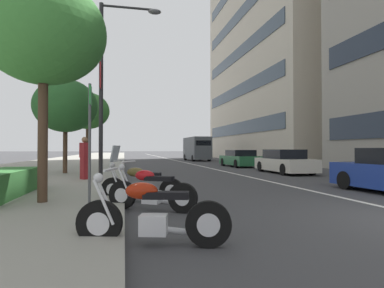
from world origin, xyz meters
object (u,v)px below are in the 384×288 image
Objects in this scene: street_lamp_with_banners at (111,71)px; street_tree_by_lamp_post at (88,111)px; motorcycle_under_tarp at (151,192)px; street_tree_mid_sidewalk at (65,106)px; car_far_down_avenue at (284,162)px; parking_sign_by_curb at (90,133)px; motorcycle_mid_row at (152,217)px; car_mid_block_traffic at (240,159)px; delivery_van_ahead at (197,148)px; street_tree_near_plaza_corner at (44,33)px; pedestrian_on_plaza at (85,158)px; motorcycle_far_end_row at (140,185)px.

street_tree_by_lamp_post is at bearing 11.94° from street_lamp_with_banners.
street_tree_mid_sidewalk is at bearing -41.20° from motorcycle_under_tarp.
parking_sign_by_curb is (-9.79, 9.66, 1.09)m from car_far_down_avenue.
street_lamp_with_banners is (10.05, 0.97, 4.39)m from motorcycle_mid_row.
delivery_van_ahead is at bearing 0.52° from car_mid_block_traffic.
street_tree_near_plaza_corner is (0.80, 2.42, 3.66)m from motorcycle_under_tarp.
street_lamp_with_banners reaches higher than car_far_down_avenue.
motorcycle_under_tarp is at bearing 74.99° from pedestrian_on_plaza.
street_tree_mid_sidewalk is 6.64m from street_tree_by_lamp_post.
street_tree_near_plaza_corner is at bearing 34.24° from motorcycle_far_end_row.
pedestrian_on_plaza is at bearing 132.79° from car_mid_block_traffic.
street_tree_near_plaza_corner reaches higher than motorcycle_under_tarp.
motorcycle_far_end_row is at bearing -75.78° from motorcycle_mid_row.
car_far_down_avenue is 11.02m from pedestrian_on_plaza.
delivery_van_ahead is 3.50× the size of pedestrian_on_plaza.
motorcycle_far_end_row reaches higher than car_far_down_avenue.
car_mid_block_traffic is 0.77× the size of delivery_van_ahead.
car_mid_block_traffic is at bearing -61.36° from street_tree_mid_sidewalk.
delivery_van_ahead is 2.30× the size of parking_sign_by_curb.
street_tree_near_plaza_corner reaches higher than street_tree_mid_sidewalk.
motorcycle_far_end_row is at bearing 136.04° from car_far_down_avenue.
street_tree_mid_sidewalk is (2.77, 2.36, -1.24)m from street_lamp_with_banners.
motorcycle_mid_row is at bearing 115.47° from motorcycle_under_tarp.
car_far_down_avenue reaches higher than motorcycle_under_tarp.
street_tree_mid_sidewalk is at bearing 117.17° from car_mid_block_traffic.
motorcycle_mid_row is 3.93m from motorcycle_far_end_row.
delivery_van_ahead is (13.20, 0.46, 0.85)m from car_mid_block_traffic.
car_mid_block_traffic is at bearing -179.41° from delivery_van_ahead.
street_tree_by_lamp_post is (19.43, 2.95, 3.66)m from motorcycle_mid_row.
street_lamp_with_banners reaches higher than delivery_van_ahead.
street_tree_near_plaza_corner is 6.46m from pedestrian_on_plaza.
parking_sign_by_curb is (2.57, 1.10, 1.30)m from motorcycle_mid_row.
car_far_down_avenue reaches higher than car_mid_block_traffic.
street_tree_mid_sidewalk is (8.89, 3.35, 3.14)m from motorcycle_far_end_row.
motorcycle_mid_row is 3.08m from parking_sign_by_curb.
street_tree_by_lamp_post reaches higher than car_mid_block_traffic.
street_tree_mid_sidewalk is (-6.43, 11.77, 2.96)m from car_mid_block_traffic.
pedestrian_on_plaza is at bearing -159.73° from street_tree_mid_sidewalk.
motorcycle_far_end_row is at bearing -159.35° from street_tree_mid_sidewalk.
street_lamp_with_banners is (7.43, 1.17, 4.39)m from motorcycle_under_tarp.
car_mid_block_traffic is at bearing -45.66° from street_lamp_with_banners.
street_tree_near_plaza_corner reaches higher than car_far_down_avenue.
street_tree_by_lamp_post is at bearing -66.82° from motorcycle_mid_row.
street_tree_near_plaza_corner reaches higher than delivery_van_ahead.
parking_sign_by_curb reaches higher than car_far_down_avenue.
motorcycle_under_tarp is at bearing 140.75° from car_far_down_avenue.
street_tree_by_lamp_post is at bearing -49.65° from motorcycle_under_tarp.
motorcycle_mid_row is 1.14× the size of motorcycle_under_tarp.
car_mid_block_traffic is (19.25, -8.44, 0.19)m from motorcycle_mid_row.
motorcycle_far_end_row is 0.45× the size of car_mid_block_traffic.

